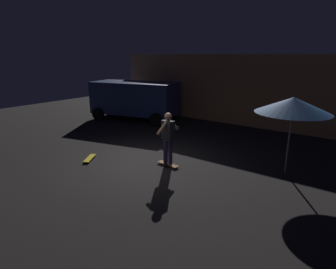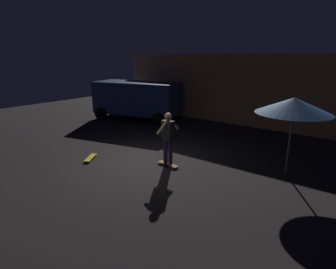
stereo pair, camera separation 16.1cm
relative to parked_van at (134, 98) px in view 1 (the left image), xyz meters
name	(u,v)px [view 1 (the left image)]	position (x,y,z in m)	size (l,w,h in m)	color
ground_plane	(141,165)	(4.82, -4.83, -1.16)	(28.00, 28.00, 0.00)	black
low_building	(236,85)	(4.02, 4.23, 0.58)	(12.52, 4.27, 3.49)	tan
parked_van	(134,98)	(0.00, 0.00, 0.00)	(4.92, 3.15, 2.03)	navy
patio_umbrella	(293,105)	(8.75, -2.70, 0.91)	(2.10, 2.10, 2.30)	slate
skateboard_ridden	(168,164)	(5.58, -4.39, -1.11)	(0.80, 0.28, 0.07)	olive
skateboard_spare	(90,158)	(3.12, -5.56, -1.11)	(0.59, 0.77, 0.07)	gold
skater	(168,135)	(5.58, -4.39, -0.12)	(0.40, 0.99, 1.67)	#382D4C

